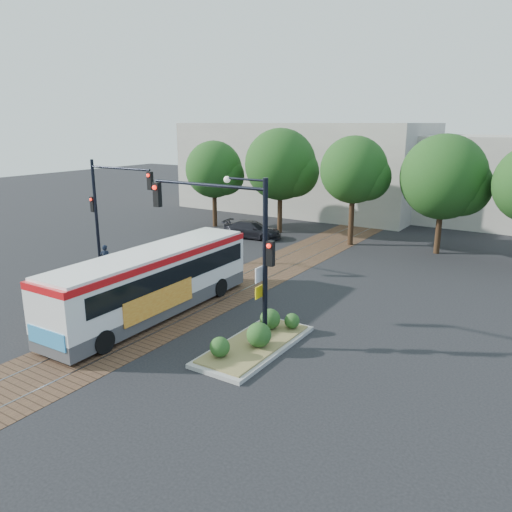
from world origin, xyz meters
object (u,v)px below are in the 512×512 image
(signal_pole_main, at_px, (236,233))
(signal_pole_left, at_px, (108,198))
(parked_car, at_px, (252,230))
(city_bus, at_px, (154,279))
(officer, at_px, (106,259))
(traffic_island, at_px, (257,339))

(signal_pole_main, bearing_deg, signal_pole_left, 158.55)
(parked_car, bearing_deg, signal_pole_left, 153.39)
(city_bus, bearing_deg, officer, 154.18)
(city_bus, xyz_separation_m, signal_pole_left, (-7.74, 4.49, 2.28))
(signal_pole_main, bearing_deg, city_bus, 176.03)
(traffic_island, bearing_deg, signal_pole_left, 159.64)
(signal_pole_main, bearing_deg, officer, 163.30)
(city_bus, height_order, traffic_island, city_bus)
(city_bus, xyz_separation_m, officer, (-6.58, 3.01, -0.78))
(traffic_island, relative_size, parked_car, 1.23)
(traffic_island, height_order, signal_pole_main, signal_pole_main)
(city_bus, distance_m, signal_pole_left, 9.23)
(signal_pole_left, bearing_deg, city_bus, -30.14)
(signal_pole_main, xyz_separation_m, signal_pole_left, (-12.23, 4.80, -0.29))
(traffic_island, xyz_separation_m, officer, (-12.03, 3.41, 0.47))
(city_bus, distance_m, officer, 7.27)
(city_bus, relative_size, parked_car, 2.51)
(officer, relative_size, parked_car, 0.38)
(signal_pole_main, xyz_separation_m, officer, (-11.07, 3.32, -3.36))
(signal_pole_left, xyz_separation_m, officer, (1.16, -1.48, -3.06))
(signal_pole_main, relative_size, officer, 3.74)
(officer, bearing_deg, parked_car, -124.55)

